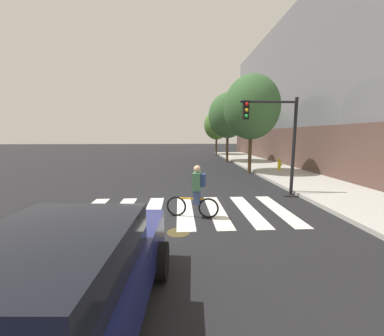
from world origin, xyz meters
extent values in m
plane|color=black|center=(0.00, 0.00, 0.00)|extent=(120.00, 120.00, 0.00)
cube|color=silver|center=(-2.75, 0.00, 0.01)|extent=(0.55, 3.43, 0.01)
cube|color=silver|center=(-1.64, 0.00, 0.01)|extent=(0.55, 3.43, 0.01)
cube|color=silver|center=(-0.53, 0.00, 0.01)|extent=(0.55, 3.43, 0.01)
cube|color=silver|center=(0.58, 0.00, 0.01)|extent=(0.55, 3.43, 0.01)
cube|color=silver|center=(1.69, 0.00, 0.01)|extent=(0.55, 3.43, 0.01)
cube|color=silver|center=(2.80, 0.00, 0.01)|extent=(0.55, 3.43, 0.01)
cube|color=silver|center=(3.91, 0.00, 0.01)|extent=(0.55, 3.43, 0.01)
cylinder|color=#473D1E|center=(0.35, -1.71, 0.00)|extent=(0.64, 0.64, 0.01)
cube|color=navy|center=(-1.00, -5.10, 0.69)|extent=(2.12, 4.70, 0.70)
cube|color=black|center=(-1.01, -5.25, 1.31)|extent=(1.78, 2.29, 0.55)
cylinder|color=black|center=(-1.88, -3.58, 0.34)|extent=(0.28, 0.69, 0.68)
cylinder|color=black|center=(0.04, -3.69, 0.34)|extent=(0.28, 0.69, 0.68)
torus|color=black|center=(1.31, -0.68, 0.33)|extent=(0.66, 0.22, 0.66)
torus|color=black|center=(0.29, -0.43, 0.33)|extent=(0.66, 0.22, 0.66)
cylinder|color=orange|center=(0.80, -0.56, 0.61)|extent=(0.88, 0.26, 0.05)
cylinder|color=orange|center=(0.95, -0.60, 0.68)|extent=(0.04, 0.04, 0.45)
cube|color=#384772|center=(0.95, -0.60, 0.73)|extent=(0.26, 0.32, 0.56)
cube|color=#3F724C|center=(0.95, -0.60, 1.18)|extent=(0.32, 0.41, 0.56)
sphere|color=tan|center=(0.95, -0.60, 1.58)|extent=(0.22, 0.22, 0.22)
cube|color=navy|center=(1.12, -0.64, 1.23)|extent=(0.22, 0.31, 0.40)
cylinder|color=black|center=(5.35, 2.03, 2.10)|extent=(0.14, 0.14, 4.20)
cylinder|color=black|center=(4.15, 2.03, 4.00)|extent=(2.40, 0.10, 0.10)
cube|color=black|center=(3.19, 2.03, 3.65)|extent=(0.24, 0.20, 0.76)
sphere|color=red|center=(3.19, 1.92, 3.89)|extent=(0.14, 0.14, 0.14)
sphere|color=gold|center=(3.19, 1.92, 3.65)|extent=(0.14, 0.14, 0.14)
sphere|color=green|center=(3.19, 1.92, 3.41)|extent=(0.14, 0.14, 0.14)
cylinder|color=gold|center=(7.58, 8.28, 0.47)|extent=(0.22, 0.22, 0.65)
sphere|color=gold|center=(7.58, 8.28, 0.84)|extent=(0.18, 0.18, 0.18)
cylinder|color=gold|center=(7.74, 8.28, 0.51)|extent=(0.12, 0.09, 0.09)
cylinder|color=#4C3823|center=(5.22, 7.71, 1.48)|extent=(0.24, 0.24, 2.97)
ellipsoid|color=#386033|center=(5.22, 7.71, 4.44)|extent=(3.69, 3.69, 4.24)
cylinder|color=#4C3823|center=(5.05, 14.29, 1.48)|extent=(0.24, 0.24, 2.97)
ellipsoid|color=#386033|center=(5.05, 14.29, 4.45)|extent=(3.69, 3.69, 4.25)
cylinder|color=#4C3823|center=(5.24, 22.00, 1.30)|extent=(0.24, 0.24, 2.59)
ellipsoid|color=#47722D|center=(5.24, 22.00, 3.88)|extent=(3.22, 3.22, 3.71)
cube|color=brown|center=(17.10, 14.49, 1.60)|extent=(15.60, 25.78, 3.20)
cube|color=slate|center=(17.10, 14.49, 7.98)|extent=(15.29, 25.27, 9.57)
camera|label=1|loc=(0.39, -7.62, 2.63)|focal=21.38mm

